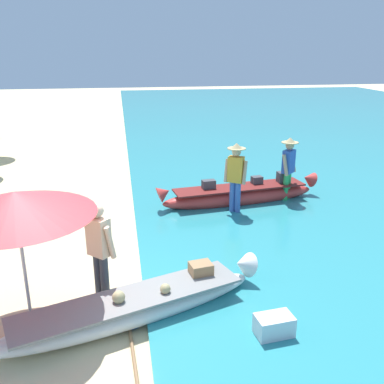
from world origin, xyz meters
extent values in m
plane|color=beige|center=(0.00, 0.00, 0.00)|extent=(80.00, 80.00, 0.00)
ellipsoid|color=white|center=(0.82, -0.35, 0.20)|extent=(4.19, 2.05, 0.40)
cone|color=white|center=(2.75, 0.32, 0.45)|extent=(0.53, 0.54, 0.50)
cube|color=gray|center=(0.82, -0.35, 0.40)|extent=(3.56, 1.85, 0.04)
cube|color=#9E754C|center=(1.99, 0.18, 0.51)|extent=(0.40, 0.35, 0.20)
sphere|color=tan|center=(1.34, -0.30, 0.49)|extent=(0.16, 0.16, 0.16)
sphere|color=tan|center=(0.64, -0.44, 0.50)|extent=(0.19, 0.19, 0.19)
ellipsoid|color=red|center=(3.80, 4.29, 0.26)|extent=(4.22, 1.23, 0.51)
cone|color=red|center=(1.78, 4.01, 0.56)|extent=(0.45, 0.46, 0.48)
cone|color=red|center=(5.81, 4.56, 0.56)|extent=(0.45, 0.46, 0.48)
cube|color=maroon|center=(3.80, 4.29, 0.51)|extent=(3.56, 1.15, 0.04)
cube|color=#424247|center=(5.03, 4.46, 0.66)|extent=(0.29, 0.28, 0.30)
cube|color=#424247|center=(4.31, 4.48, 0.62)|extent=(0.31, 0.25, 0.21)
sphere|color=tan|center=(3.61, 4.36, 0.58)|extent=(0.14, 0.14, 0.14)
cube|color=#424247|center=(2.96, 4.27, 0.63)|extent=(0.36, 0.24, 0.24)
cylinder|color=#3D5BA8|center=(3.56, 3.62, 0.43)|extent=(0.14, 0.14, 0.86)
cylinder|color=#3D5BA8|center=(3.44, 3.70, 0.43)|extent=(0.14, 0.14, 0.86)
cube|color=gold|center=(3.50, 3.66, 1.18)|extent=(0.42, 0.38, 0.63)
cylinder|color=tan|center=(3.68, 3.51, 1.13)|extent=(0.19, 0.22, 0.57)
cylinder|color=tan|center=(3.30, 3.77, 1.13)|extent=(0.19, 0.22, 0.57)
sphere|color=tan|center=(3.50, 3.66, 1.62)|extent=(0.22, 0.22, 0.22)
cylinder|color=tan|center=(3.50, 3.66, 1.70)|extent=(0.44, 0.44, 0.02)
cone|color=tan|center=(3.50, 3.66, 1.77)|extent=(0.26, 0.26, 0.12)
cylinder|color=#333842|center=(0.32, 0.42, 0.40)|extent=(0.14, 0.14, 0.81)
cylinder|color=#333842|center=(0.42, 0.32, 0.40)|extent=(0.14, 0.14, 0.81)
cube|color=beige|center=(0.37, 0.37, 1.13)|extent=(0.41, 0.41, 0.64)
cylinder|color=beige|center=(0.21, 0.55, 1.08)|extent=(0.21, 0.21, 0.58)
cylinder|color=beige|center=(0.55, 0.23, 1.08)|extent=(0.21, 0.21, 0.58)
sphere|color=beige|center=(0.37, 0.37, 1.57)|extent=(0.22, 0.22, 0.22)
cylinder|color=green|center=(5.15, 4.35, 0.42)|extent=(0.14, 0.14, 0.83)
cylinder|color=green|center=(5.05, 4.26, 0.42)|extent=(0.14, 0.14, 0.83)
cube|color=#3356B2|center=(5.10, 4.31, 1.14)|extent=(0.41, 0.41, 0.61)
cylinder|color=tan|center=(5.28, 4.45, 1.09)|extent=(0.20, 0.21, 0.56)
cylinder|color=tan|center=(4.94, 4.13, 1.09)|extent=(0.20, 0.21, 0.56)
sphere|color=tan|center=(5.10, 4.31, 1.57)|extent=(0.22, 0.22, 0.22)
cylinder|color=tan|center=(5.10, 4.31, 1.65)|extent=(0.44, 0.44, 0.02)
cone|color=tan|center=(5.10, 4.31, 1.72)|extent=(0.26, 0.26, 0.12)
cylinder|color=#B7B7BC|center=(-0.70, -0.08, 1.04)|extent=(0.05, 0.05, 2.07)
cone|color=red|center=(-0.70, -0.08, 1.92)|extent=(2.23, 2.23, 0.35)
cylinder|color=#333338|center=(-0.70, -0.08, 0.03)|extent=(0.36, 0.36, 0.06)
cube|color=silver|center=(2.79, -1.13, 0.20)|extent=(0.56, 0.38, 0.40)
cylinder|color=#8E6B47|center=(0.82, -1.40, 0.03)|extent=(0.15, 1.79, 0.05)
ellipsoid|color=#2D60B7|center=(0.77, -0.50, 0.03)|extent=(0.37, 0.22, 0.03)
camera|label=1|loc=(0.80, -6.00, 3.97)|focal=40.20mm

